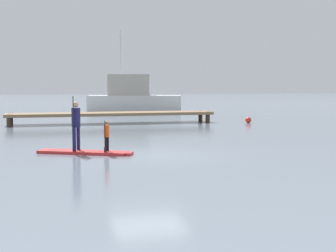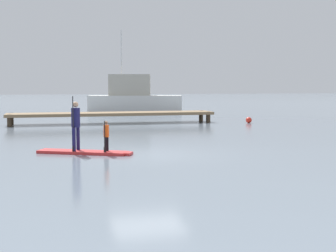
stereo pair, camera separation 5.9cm
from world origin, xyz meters
name	(u,v)px [view 1 (the left image)]	position (x,y,z in m)	size (l,w,h in m)	color
ground_plane	(148,155)	(0.00, 0.00, 0.00)	(240.00, 240.00, 0.00)	slate
paddleboard_near	(85,152)	(-2.07, 0.77, 0.05)	(3.21, 2.04, 0.10)	red
paddler_adult	(76,123)	(-2.35, 0.91, 1.07)	(0.40, 0.48, 1.88)	#19194C
paddler_child_solo	(106,135)	(-1.37, 0.39, 0.68)	(0.25, 0.35, 1.06)	black
fishing_boat_green_midground	(133,98)	(4.64, 27.76, 1.25)	(8.88, 4.58, 7.42)	silver
floating_dock	(112,114)	(0.71, 13.76, 0.59)	(12.69, 2.05, 0.69)	#846B4C
mooring_buoy_far	(248,120)	(9.06, 11.92, 0.19)	(0.38, 0.38, 0.38)	red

